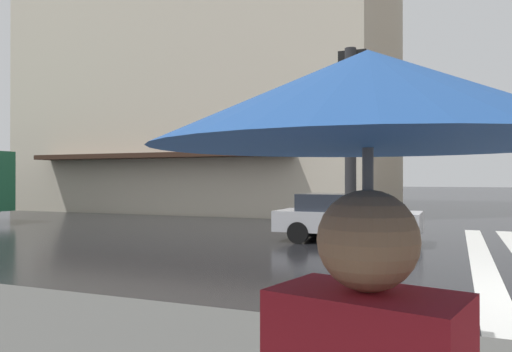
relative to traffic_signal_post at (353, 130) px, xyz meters
name	(u,v)px	position (x,y,z in m)	size (l,w,h in m)	color
haussmann_block_mid	(229,43)	(24.30, 12.91, 8.48)	(17.71, 20.55, 22.18)	beige
traffic_signal_post	(353,130)	(0.00, 0.00, 0.00)	(0.44, 0.30, 3.08)	#232326
car_silver	(346,216)	(9.05, 1.96, -1.62)	(1.85, 4.10, 1.41)	#B7B7BC
pedestrian_in_red_jacket	(368,239)	(-4.24, -0.86, -0.65)	(0.94, 0.94, 1.98)	maroon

